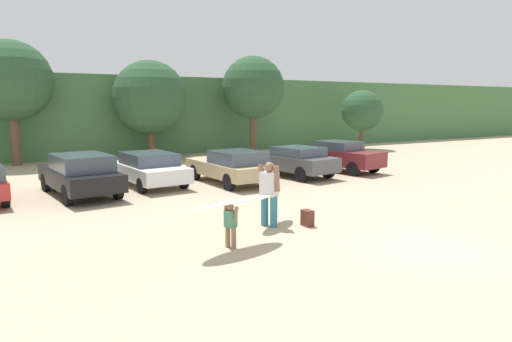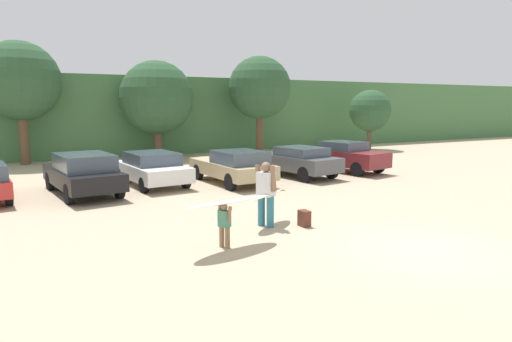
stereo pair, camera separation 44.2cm
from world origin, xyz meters
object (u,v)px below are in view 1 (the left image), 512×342
at_px(parked_car_white, 149,168).
at_px(parked_car_black, 80,174).
at_px(backpack_dropped, 307,218).
at_px(surfboard_white, 233,202).
at_px(parked_car_tan, 231,166).
at_px(person_adult, 269,190).
at_px(surfboard_cream, 271,195).
at_px(parked_car_maroon, 340,155).
at_px(parked_car_dark_gray, 294,160).
at_px(person_child, 231,223).

bearing_deg(parked_car_white, parked_car_black, 99.05).
bearing_deg(backpack_dropped, surfboard_white, -163.88).
relative_size(parked_car_tan, person_adult, 2.62).
bearing_deg(parked_car_tan, surfboard_cream, 159.16).
bearing_deg(parked_car_maroon, parked_car_white, 74.26).
relative_size(parked_car_white, parked_car_maroon, 0.96).
bearing_deg(surfboard_white, parked_car_tan, -128.68).
distance_m(parked_car_white, parked_car_tan, 3.42).
bearing_deg(parked_car_dark_gray, surfboard_white, 128.79).
xyz_separation_m(person_adult, surfboard_cream, (0.09, 0.08, -0.15)).
distance_m(parked_car_black, parked_car_white, 2.90).
distance_m(parked_car_black, parked_car_maroon, 12.42).
distance_m(person_adult, surfboard_white, 2.16).
xyz_separation_m(parked_car_dark_gray, person_child, (-7.27, -8.02, -0.16)).
bearing_deg(person_child, parked_car_tan, -139.74).
bearing_deg(surfboard_white, surfboard_cream, -156.40).
relative_size(parked_car_black, surfboard_white, 2.05).
height_order(parked_car_maroon, person_child, parked_car_maroon).
xyz_separation_m(person_adult, surfboard_white, (-1.74, -1.27, 0.11)).
xyz_separation_m(surfboard_white, backpack_dropped, (2.69, 0.78, -0.90)).
bearing_deg(parked_car_tan, parked_car_white, 65.08).
bearing_deg(parked_car_white, person_adult, -177.68).
height_order(surfboard_cream, surfboard_white, surfboard_white).
bearing_deg(parked_car_black, parked_car_maroon, -97.21).
relative_size(parked_car_white, surfboard_cream, 2.55).
xyz_separation_m(person_adult, person_child, (-1.76, -1.17, -0.42)).
relative_size(parked_car_black, surfboard_cream, 2.88).
bearing_deg(parked_car_white, surfboard_cream, -176.96).
xyz_separation_m(parked_car_maroon, backpack_dropped, (-7.56, -7.65, -0.58)).
xyz_separation_m(parked_car_black, person_adult, (3.91, -7.08, 0.19)).
bearing_deg(parked_car_tan, parked_car_maroon, -88.91).
xyz_separation_m(parked_car_tan, backpack_dropped, (-1.12, -7.09, -0.54)).
height_order(parked_car_black, parked_car_tan, parked_car_black).
distance_m(person_adult, surfboard_cream, 0.19).
height_order(parked_car_black, parked_car_maroon, parked_car_black).
xyz_separation_m(parked_car_dark_gray, surfboard_white, (-7.25, -8.12, 0.36)).
relative_size(person_child, surfboard_cream, 0.62).
xyz_separation_m(person_child, backpack_dropped, (2.71, 0.68, -0.38)).
relative_size(parked_car_black, parked_car_dark_gray, 1.11).
distance_m(person_child, surfboard_cream, 2.25).
distance_m(parked_car_dark_gray, person_adult, 8.80).
height_order(surfboard_white, backpack_dropped, surfboard_white).
xyz_separation_m(parked_car_tan, person_child, (-3.84, -7.76, -0.16)).
distance_m(parked_car_tan, surfboard_cream, 6.81).
xyz_separation_m(person_adult, backpack_dropped, (0.95, -0.49, -0.80)).
relative_size(parked_car_white, person_adult, 2.45).
bearing_deg(backpack_dropped, parked_car_tan, 80.99).
height_order(parked_car_maroon, person_adult, person_adult).
bearing_deg(parked_car_dark_gray, surfboard_cream, 131.88).
bearing_deg(parked_car_black, parked_car_tan, -102.19).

